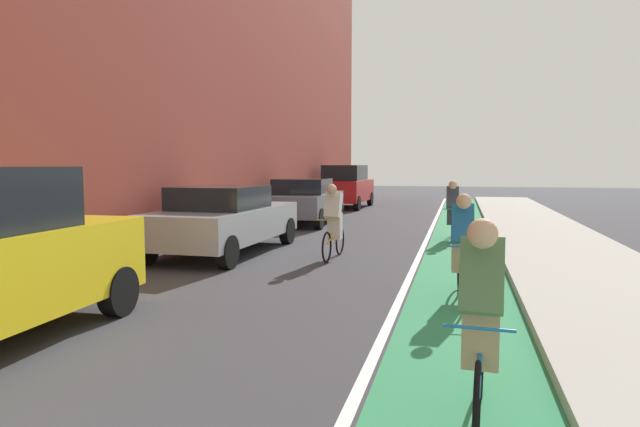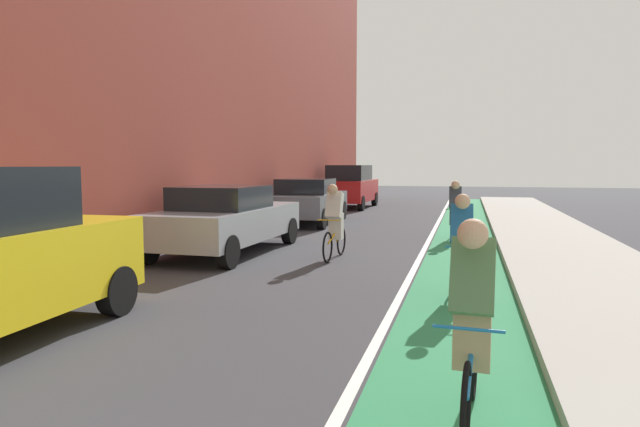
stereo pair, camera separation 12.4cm
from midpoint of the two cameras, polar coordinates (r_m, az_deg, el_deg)
The scene contains 11 objects.
ground_plane at distance 14.36m, azimuth 3.84°, elevation -2.97°, with size 76.82×76.82×0.00m, color #38383D.
bike_lane_paint at distance 16.08m, azimuth 14.83°, elevation -2.27°, with size 1.60×34.92×0.00m, color #2D8451.
lane_divider_stripe at distance 16.10m, azimuth 11.63°, elevation -2.19°, with size 0.12×34.92×0.00m, color white.
sidewalk_right at distance 16.23m, azimuth 22.73°, elevation -2.18°, with size 2.86×34.92×0.14m, color #A8A59E.
parked_sedan_silver at distance 12.65m, azimuth -9.45°, elevation -0.52°, with size 2.08×4.71×1.53m.
parked_sedan_gray at distance 18.85m, azimuth -1.13°, elevation 1.36°, with size 2.10×4.53×1.53m.
parked_suv_red at distance 25.78m, azimuth 3.27°, elevation 2.85°, with size 1.99×4.36×1.98m.
cyclist_lead at distance 4.44m, azimuth 16.17°, elevation -10.18°, with size 0.48×1.73×1.62m.
cyclist_mid at distance 8.46m, azimuth 14.72°, elevation -2.99°, with size 0.48×1.66×1.59m.
cyclist_trailing at distance 11.75m, azimuth 1.84°, elevation -0.79°, with size 0.48×1.69×1.60m.
cyclist_far at distance 15.17m, azimuth 13.96°, elevation 0.37°, with size 0.48×1.65×1.58m.
Camera 2 is at (2.79, -0.48, 2.00)m, focal length 31.09 mm.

